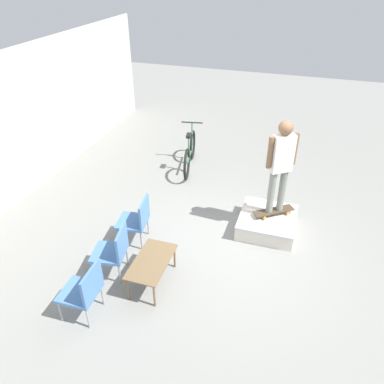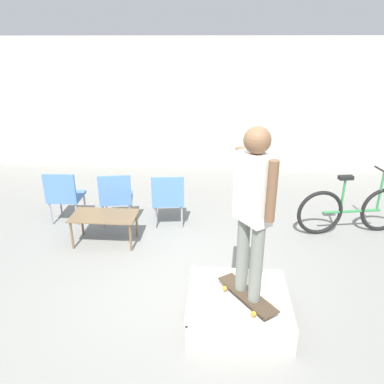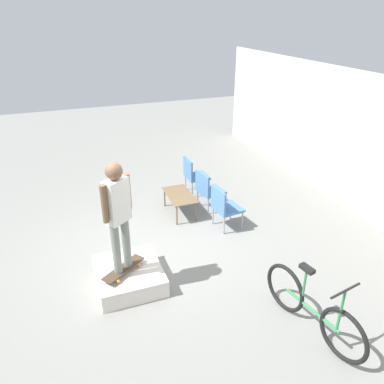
{
  "view_description": "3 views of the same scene",
  "coord_description": "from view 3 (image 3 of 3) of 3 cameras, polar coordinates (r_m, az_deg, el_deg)",
  "views": [
    {
      "loc": [
        -5.11,
        -0.93,
        4.53
      ],
      "look_at": [
        0.17,
        0.77,
        0.97
      ],
      "focal_mm": 35.0,
      "sensor_mm": 36.0,
      "label": 1
    },
    {
      "loc": [
        0.54,
        -3.97,
        2.92
      ],
      "look_at": [
        0.16,
        1.06,
        0.86
      ],
      "focal_mm": 35.0,
      "sensor_mm": 36.0,
      "label": 2
    },
    {
      "loc": [
        5.78,
        -1.31,
        4.13
      ],
      "look_at": [
        -0.26,
        0.95,
        0.96
      ],
      "focal_mm": 35.0,
      "sensor_mm": 36.0,
      "label": 3
    }
  ],
  "objects": [
    {
      "name": "skate_ramp_box",
      "position": [
        6.41,
        -9.54,
        -12.52
      ],
      "size": [
        1.12,
        1.05,
        0.33
      ],
      "color": "silver",
      "rests_on": "ground_plane"
    },
    {
      "name": "ground_plane",
      "position": [
        7.22,
        -6.44,
        -8.86
      ],
      "size": [
        24.0,
        24.0,
        0.0
      ],
      "primitive_type": "plane",
      "color": "gray"
    },
    {
      "name": "house_wall_back",
      "position": [
        8.74,
        24.48,
        6.31
      ],
      "size": [
        12.0,
        0.06,
        3.0
      ],
      "color": "beige",
      "rests_on": "ground_plane"
    },
    {
      "name": "patio_chair_center",
      "position": [
        8.36,
        2.41,
        0.52
      ],
      "size": [
        0.61,
        0.61,
        0.91
      ],
      "rotation": [
        0.0,
        0.0,
        3.33
      ],
      "color": "#99999E",
      "rests_on": "ground_plane"
    },
    {
      "name": "coffee_table",
      "position": [
        8.21,
        -1.89,
        -0.74
      ],
      "size": [
        0.98,
        0.54,
        0.47
      ],
      "color": "brown",
      "rests_on": "ground_plane"
    },
    {
      "name": "patio_chair_right",
      "position": [
        7.66,
        4.92,
        -2.13
      ],
      "size": [
        0.58,
        0.58,
        0.91
      ],
      "rotation": [
        0.0,
        0.0,
        3.27
      ],
      "color": "#99999E",
      "rests_on": "ground_plane"
    },
    {
      "name": "skateboard_on_ramp",
      "position": [
        6.2,
        -10.39,
        -11.4
      ],
      "size": [
        0.63,
        0.76,
        0.07
      ],
      "rotation": [
        0.0,
        0.0,
        -0.94
      ],
      "color": "#473828",
      "rests_on": "skate_ramp_box"
    },
    {
      "name": "person_skater",
      "position": [
        5.61,
        -11.27,
        -2.58
      ],
      "size": [
        0.38,
        0.48,
        1.8
      ],
      "rotation": [
        0.0,
        0.0,
        -0.95
      ],
      "color": "gray",
      "rests_on": "skateboard_on_ramp"
    },
    {
      "name": "patio_chair_left",
      "position": [
        9.11,
        0.24,
        2.79
      ],
      "size": [
        0.54,
        0.54,
        0.91
      ],
      "rotation": [
        0.0,
        0.0,
        3.18
      ],
      "color": "#99999E",
      "rests_on": "ground_plane"
    },
    {
      "name": "bicycle",
      "position": [
        5.67,
        17.83,
        -16.56
      ],
      "size": [
        1.79,
        0.53,
        1.04
      ],
      "rotation": [
        0.0,
        0.0,
        0.18
      ],
      "color": "black",
      "rests_on": "ground_plane"
    }
  ]
}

